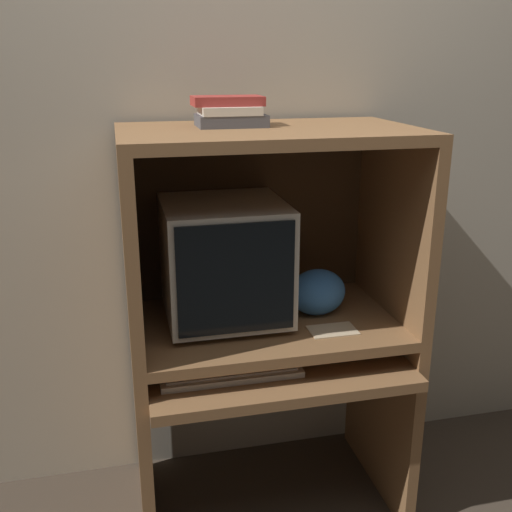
# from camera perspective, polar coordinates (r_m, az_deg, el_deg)

# --- Properties ---
(wall_back) EXTENTS (6.00, 0.06, 2.60)m
(wall_back) POSITION_cam_1_polar(r_m,az_deg,el_deg) (2.27, -0.98, 10.40)
(wall_back) COLOR #B2A893
(wall_back) RESTS_ON ground_plane
(desk_base) EXTENTS (0.95, 0.64, 0.65)m
(desk_base) POSITION_cam_1_polar(r_m,az_deg,el_deg) (2.21, 1.38, -14.39)
(desk_base) COLOR brown
(desk_base) RESTS_ON ground_plane
(desk_monitor_shelf) EXTENTS (0.95, 0.58, 0.10)m
(desk_monitor_shelf) POSITION_cam_1_polar(r_m,az_deg,el_deg) (2.10, 1.13, -6.67)
(desk_monitor_shelf) COLOR brown
(desk_monitor_shelf) RESTS_ON desk_base
(hutch_upper) EXTENTS (0.95, 0.58, 0.66)m
(hutch_upper) POSITION_cam_1_polar(r_m,az_deg,el_deg) (1.99, 0.97, 5.70)
(hutch_upper) COLOR brown
(hutch_upper) RESTS_ON desk_monitor_shelf
(crt_monitor) EXTENTS (0.41, 0.41, 0.41)m
(crt_monitor) POSITION_cam_1_polar(r_m,az_deg,el_deg) (2.03, -3.02, -0.40)
(crt_monitor) COLOR beige
(crt_monitor) RESTS_ON desk_monitor_shelf
(keyboard) EXTENTS (0.45, 0.16, 0.03)m
(keyboard) POSITION_cam_1_polar(r_m,az_deg,el_deg) (1.96, -2.47, -10.85)
(keyboard) COLOR beige
(keyboard) RESTS_ON desk_base
(mouse) EXTENTS (0.06, 0.04, 0.03)m
(mouse) POSITION_cam_1_polar(r_m,az_deg,el_deg) (2.04, 5.86, -9.64)
(mouse) COLOR #28282B
(mouse) RESTS_ON desk_base
(snack_bag) EXTENTS (0.20, 0.15, 0.16)m
(snack_bag) POSITION_cam_1_polar(r_m,az_deg,el_deg) (2.12, 5.86, -3.43)
(snack_bag) COLOR #336BB7
(snack_bag) RESTS_ON desk_monitor_shelf
(book_stack) EXTENTS (0.23, 0.15, 0.09)m
(book_stack) POSITION_cam_1_polar(r_m,az_deg,el_deg) (1.96, -2.54, 13.55)
(book_stack) COLOR #4C4C51
(book_stack) RESTS_ON hutch_upper
(paper_card) EXTENTS (0.16, 0.10, 0.00)m
(paper_card) POSITION_cam_1_polar(r_m,az_deg,el_deg) (2.02, 7.32, -7.03)
(paper_card) COLOR #CCB28C
(paper_card) RESTS_ON desk_monitor_shelf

